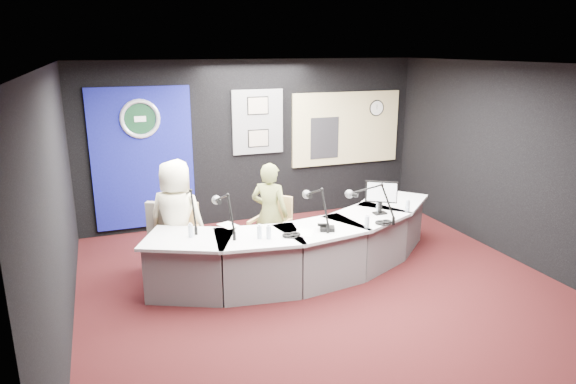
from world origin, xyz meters
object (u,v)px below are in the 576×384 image
object	(u,v)px
armchair_right	(270,233)
person_woman	(270,214)
armchair_left	(178,243)
person_man	(177,218)
broadcast_desk	(305,247)

from	to	relation	value
armchair_right	person_woman	size ratio (longest dim) A/B	0.61
armchair_left	armchair_right	xyz separation A→B (m)	(1.28, -0.08, 0.01)
armchair_left	armchair_right	world-z (taller)	armchair_right
armchair_right	person_man	size ratio (longest dim) A/B	0.57
broadcast_desk	armchair_right	xyz separation A→B (m)	(-0.34, 0.48, 0.08)
person_woman	broadcast_desk	bearing A→B (deg)	164.30
broadcast_desk	person_woman	bearing A→B (deg)	125.34
armchair_right	person_woman	world-z (taller)	person_woman
armchair_left	person_woman	world-z (taller)	person_woman
armchair_left	armchair_right	bearing A→B (deg)	22.30
armchair_left	person_man	world-z (taller)	person_man
armchair_right	person_man	xyz separation A→B (m)	(-1.28, 0.08, 0.35)
person_man	armchair_right	bearing A→B (deg)	-151.93
broadcast_desk	armchair_right	bearing A→B (deg)	125.34
armchair_right	person_man	world-z (taller)	person_man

